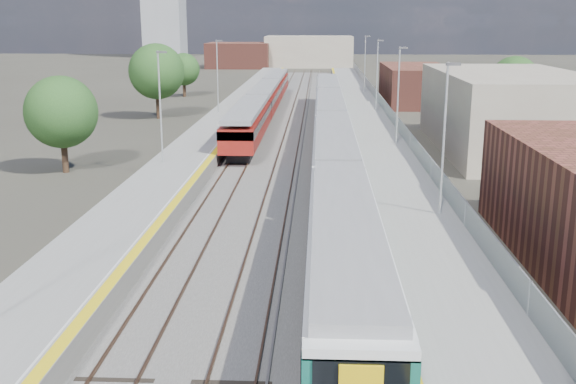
{
  "coord_description": "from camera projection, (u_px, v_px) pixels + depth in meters",
  "views": [
    {
      "loc": [
        0.49,
        -10.83,
        10.41
      ],
      "look_at": [
        -1.0,
        21.4,
        2.2
      ],
      "focal_mm": 42.0,
      "sensor_mm": 36.0,
      "label": 1
    }
  ],
  "objects": [
    {
      "name": "green_train",
      "position": [
        332.0,
        131.0,
        52.37
      ],
      "size": [
        2.75,
        76.67,
        3.03
      ],
      "color": "black",
      "rests_on": "ground"
    },
    {
      "name": "tree_b",
      "position": [
        157.0,
        71.0,
        72.69
      ],
      "size": [
        5.99,
        5.99,
        8.12
      ],
      "color": "#382619",
      "rests_on": "ground"
    },
    {
      "name": "platform_left",
      "position": [
        219.0,
        128.0,
        64.16
      ],
      "size": [
        4.3,
        155.0,
        8.52
      ],
      "color": "slate",
      "rests_on": "ground"
    },
    {
      "name": "ground",
      "position": [
        313.0,
        138.0,
        61.47
      ],
      "size": [
        320.0,
        320.0,
        0.0
      ],
      "primitive_type": "plane",
      "color": "#47443A",
      "rests_on": "ground"
    },
    {
      "name": "platform_right",
      "position": [
        370.0,
        129.0,
        63.52
      ],
      "size": [
        4.7,
        155.0,
        8.52
      ],
      "color": "slate",
      "rests_on": "ground"
    },
    {
      "name": "tree_c",
      "position": [
        184.0,
        69.0,
        94.21
      ],
      "size": [
        4.5,
        4.5,
        6.1
      ],
      "color": "#382619",
      "rests_on": "ground"
    },
    {
      "name": "ballast_bed",
      "position": [
        290.0,
        133.0,
        63.99
      ],
      "size": [
        10.5,
        155.0,
        0.06
      ],
      "primitive_type": "cube",
      "color": "#565451",
      "rests_on": "ground"
    },
    {
      "name": "tree_a",
      "position": [
        61.0,
        112.0,
        46.62
      ],
      "size": [
        5.02,
        5.02,
        6.8
      ],
      "color": "#382619",
      "rests_on": "ground"
    },
    {
      "name": "tree_d",
      "position": [
        514.0,
        81.0,
        69.58
      ],
      "size": [
        5.12,
        5.12,
        6.94
      ],
      "color": "#382619",
      "rests_on": "ground"
    },
    {
      "name": "red_train",
      "position": [
        265.0,
        99.0,
        74.54
      ],
      "size": [
        2.68,
        54.36,
        3.38
      ],
      "color": "black",
      "rests_on": "ground"
    },
    {
      "name": "tracks",
      "position": [
        297.0,
        130.0,
        65.56
      ],
      "size": [
        8.96,
        160.0,
        0.17
      ],
      "color": "#4C3323",
      "rests_on": "ground"
    },
    {
      "name": "buildings",
      "position": [
        234.0,
        20.0,
        145.42
      ],
      "size": [
        72.0,
        185.5,
        40.0
      ],
      "color": "brown",
      "rests_on": "ground"
    }
  ]
}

